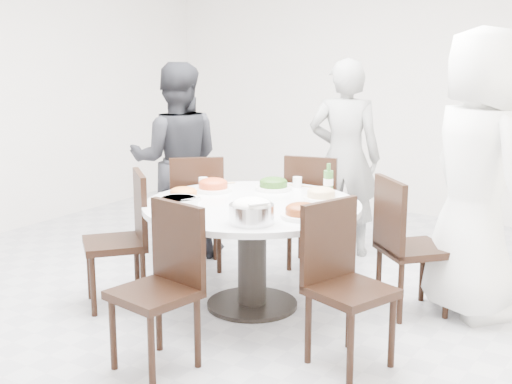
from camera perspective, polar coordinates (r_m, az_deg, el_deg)
The scene contains 22 objects.
floor at distance 5.29m, azimuth -0.02°, elevation -8.36°, with size 6.00×6.00×0.01m, color #B5B5BA.
wall_back at distance 7.64m, azimuth 12.57°, elevation 8.62°, with size 6.00×0.01×2.80m, color white.
dining_table at distance 4.99m, azimuth -0.32°, elevation -5.10°, with size 1.50×1.50×0.75m, color white.
chair_ne at distance 4.98m, azimuth 12.50°, elevation -4.23°, with size 0.42×0.42×0.95m, color black.
chair_n at distance 5.84m, azimuth 4.78°, elevation -1.49°, with size 0.42×0.42×0.95m, color black.
chair_nw at distance 5.81m, azimuth -4.82°, elevation -1.55°, with size 0.42×0.42×0.95m, color black.
chair_sw at distance 5.09m, azimuth -11.27°, elevation -3.82°, with size 0.42×0.42×0.95m, color black.
chair_s at distance 4.09m, azimuth -8.17°, elevation -7.77°, with size 0.42×0.42×0.95m, color black.
chair_se at distance 4.13m, azimuth 7.62°, elevation -7.58°, with size 0.42×0.42×0.95m, color black.
diner_right at distance 4.96m, azimuth 17.27°, elevation 1.32°, with size 0.95×0.62×1.94m, color white.
diner_middle at distance 6.14m, azimuth 7.11°, elevation 2.71°, with size 0.62×0.40×1.69m, color black.
diner_left at distance 6.13m, azimuth -6.39°, elevation 2.55°, with size 0.81×0.63×1.66m, color black.
dish_greens at distance 5.30m, azimuth 1.40°, elevation 0.54°, with size 0.26×0.26×0.07m, color white.
dish_pale at distance 4.99m, azimuth 5.23°, elevation -0.29°, with size 0.25×0.25×0.07m, color white.
dish_orange at distance 5.26m, azimuth -3.45°, elevation 0.47°, with size 0.28×0.28×0.07m, color white.
dish_redbrown at distance 4.50m, azimuth 3.72°, elevation -1.66°, with size 0.28×0.28×0.07m, color white.
dish_tofu at distance 4.99m, azimuth -5.82°, elevation -0.31°, with size 0.24×0.24×0.06m, color white.
rice_bowl at distance 4.36m, azimuth -0.36°, elevation -1.76°, with size 0.28×0.28×0.12m, color silver.
soup_bowl at distance 4.73m, azimuth -6.22°, elevation -0.94°, with size 0.26×0.26×0.08m, color white.
beverage_bottle at distance 5.11m, azimuth 5.81°, elevation 0.98°, with size 0.07×0.07×0.24m, color #326528.
tea_cups at distance 5.36m, azimuth 3.09°, elevation 0.73°, with size 0.07×0.07×0.08m, color white.
chopsticks at distance 5.42m, azimuth 3.33°, elevation 0.50°, with size 0.24×0.04×0.01m, color tan, non-canonical shape.
Camera 1 is at (2.71, -4.13, 1.89)m, focal length 50.00 mm.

